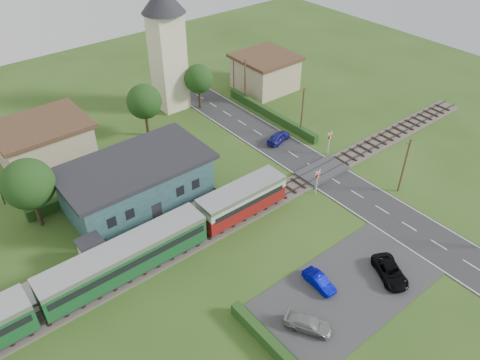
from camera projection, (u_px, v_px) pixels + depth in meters
ground at (272, 215)px, 50.65m from camera, size 120.00×120.00×0.00m
railway_track at (260, 205)px, 51.83m from camera, size 76.00×3.20×0.49m
road at (334, 180)px, 55.65m from camera, size 6.00×70.00×0.05m
car_park at (348, 289)px, 42.37m from camera, size 17.00×9.00×0.08m
crossing_deck at (322, 171)px, 56.78m from camera, size 6.20×3.40×0.45m
platform at (167, 227)px, 48.75m from camera, size 30.00×3.00×0.45m
equipment_hut at (92, 251)px, 43.83m from camera, size 2.30×2.30×2.55m
station_building at (137, 182)px, 50.90m from camera, size 16.00×9.00×5.30m
train at (93, 275)px, 40.92m from camera, size 43.20×2.90×3.40m
church_tower at (166, 40)px, 64.54m from camera, size 6.00×6.00×17.60m
house_west at (44, 143)px, 57.08m from camera, size 10.80×8.80×5.50m
house_east at (265, 72)px, 74.01m from camera, size 8.80×8.80×5.50m
hedge_carpark at (269, 343)px, 37.27m from camera, size 0.80×9.00×1.20m
hedge_roadside at (271, 114)px, 67.41m from camera, size 0.80×18.00×1.20m
hedge_station at (120, 178)px, 54.93m from camera, size 22.00×0.80×1.30m
tree_a at (28, 184)px, 46.15m from camera, size 5.20×5.20×8.00m
tree_b at (144, 102)px, 61.02m from camera, size 4.60×4.60×7.34m
tree_c at (199, 79)px, 67.50m from camera, size 4.20×4.20×6.78m
utility_pole_b at (404, 165)px, 51.85m from camera, size 1.40×0.22×7.00m
utility_pole_c at (302, 111)px, 61.85m from camera, size 1.40×0.22×7.00m
utility_pole_d at (245, 81)px, 69.35m from camera, size 1.40×0.22×7.00m
crossing_signal_near at (317, 179)px, 52.32m from camera, size 0.84×0.28×3.28m
crossing_signal_far at (329, 140)px, 58.93m from camera, size 0.84×0.28×3.28m
streetlamp_east at (234, 71)px, 73.73m from camera, size 0.30×0.30×5.15m
car_on_road at (279, 137)px, 62.14m from camera, size 4.17×2.47×1.33m
car_park_blue at (319, 281)px, 42.32m from camera, size 1.38×3.51×1.14m
car_park_silver at (308, 324)px, 38.64m from camera, size 3.48×4.29×1.17m
car_park_dark at (390, 272)px, 43.16m from camera, size 3.92×4.96×1.25m
pedestrian_near at (214, 194)px, 51.66m from camera, size 0.65×0.56×1.52m
pedestrian_far at (106, 246)px, 44.93m from camera, size 0.80×0.96×1.77m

